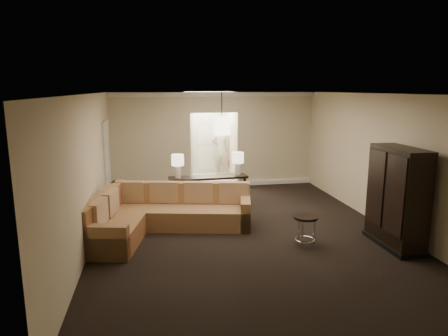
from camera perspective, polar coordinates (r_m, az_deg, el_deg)
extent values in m
plane|color=black|center=(8.33, 2.94, -9.10)|extent=(8.00, 8.00, 0.00)
cube|color=beige|center=(11.84, -1.39, 4.01)|extent=(6.00, 0.04, 2.80)
cube|color=beige|center=(4.30, 15.48, -9.61)|extent=(6.00, 0.04, 2.80)
cube|color=beige|center=(7.84, -18.83, -0.36)|extent=(0.04, 8.00, 2.80)
cube|color=beige|center=(9.11, 21.74, 1.00)|extent=(0.04, 8.00, 2.80)
cube|color=silver|center=(7.81, 3.15, 10.53)|extent=(6.00, 8.00, 0.02)
cube|color=white|center=(11.69, -1.39, 10.46)|extent=(6.00, 0.10, 0.12)
cube|color=white|center=(12.03, -1.32, -2.36)|extent=(6.00, 0.10, 0.12)
cube|color=silver|center=(10.63, -16.38, 0.81)|extent=(0.05, 0.90, 2.10)
cube|color=beige|center=(13.06, -2.04, -1.54)|extent=(1.40, 2.00, 0.01)
cube|color=beige|center=(12.74, -5.21, 4.49)|extent=(0.04, 2.00, 2.80)
cube|color=beige|center=(12.93, 1.00, 4.64)|extent=(0.04, 2.00, 2.80)
cube|color=beige|center=(13.80, -2.67, 5.05)|extent=(1.40, 0.04, 2.80)
cube|color=silver|center=(13.81, -2.64, 3.59)|extent=(0.90, 0.05, 2.10)
cube|color=brown|center=(8.65, -6.45, -6.90)|extent=(3.16, 1.52, 0.42)
cube|color=brown|center=(7.81, -15.53, -9.29)|extent=(1.19, 1.57, 0.42)
cube|color=brown|center=(8.84, -6.20, -3.48)|extent=(3.02, 0.87, 0.47)
cube|color=brown|center=(8.23, -16.88, -5.04)|extent=(0.74, 2.43, 0.47)
cube|color=brown|center=(8.53, 3.05, -6.38)|extent=(0.39, 0.93, 0.63)
cube|color=brown|center=(7.23, -17.00, -10.19)|extent=(0.93, 0.39, 0.63)
cube|color=#A48457|center=(9.01, -13.29, -3.31)|extent=(0.65, 0.29, 0.47)
cube|color=#A48457|center=(8.84, -8.53, -3.40)|extent=(0.65, 0.29, 0.47)
cube|color=#A48457|center=(8.74, -3.62, -3.47)|extent=(0.65, 0.29, 0.47)
cube|color=#A48457|center=(8.70, 1.37, -3.52)|extent=(0.65, 0.29, 0.47)
cube|color=#A48457|center=(8.27, -15.87, -4.74)|extent=(0.28, 0.63, 0.47)
cube|color=#A48457|center=(7.63, -17.47, -6.18)|extent=(0.28, 0.63, 0.47)
cube|color=beige|center=(9.06, -5.08, -6.37)|extent=(1.05, 1.05, 0.32)
cube|color=beige|center=(9.00, -5.10, -5.24)|extent=(1.16, 1.16, 0.06)
cube|color=black|center=(8.94, -5.28, -5.12)|extent=(0.09, 0.16, 0.02)
cube|color=beige|center=(9.17, -4.61, -4.71)|extent=(0.28, 0.33, 0.01)
cube|color=black|center=(9.93, -2.25, -1.35)|extent=(1.97, 0.54, 0.05)
cube|color=black|center=(9.90, -7.30, -3.70)|extent=(0.09, 0.40, 0.71)
cube|color=black|center=(10.22, 2.67, -3.14)|extent=(0.09, 0.40, 0.71)
cube|color=black|center=(10.09, -2.22, -4.79)|extent=(1.88, 0.49, 0.04)
cube|color=black|center=(8.02, 23.52, -3.89)|extent=(0.51, 1.24, 1.86)
cube|color=black|center=(7.59, 23.21, -3.65)|extent=(0.03, 0.55, 1.42)
cube|color=black|center=(8.10, 20.82, -2.57)|extent=(0.03, 0.55, 1.42)
cube|color=black|center=(8.28, 23.04, -9.84)|extent=(0.55, 1.30, 0.09)
cylinder|color=black|center=(7.65, 11.59, -6.91)|extent=(0.45, 0.45, 0.04)
torus|color=silver|center=(7.80, 11.46, -9.98)|extent=(0.37, 0.37, 0.02)
cylinder|color=silver|center=(7.78, 12.77, -8.80)|extent=(0.02, 0.02, 0.53)
cylinder|color=silver|center=(7.86, 10.63, -8.51)|extent=(0.02, 0.02, 0.53)
cylinder|color=silver|center=(7.58, 11.13, -9.27)|extent=(0.02, 0.02, 0.53)
cylinder|color=silver|center=(9.79, -6.60, -0.52)|extent=(0.14, 0.14, 0.31)
cylinder|color=beige|center=(9.73, -6.64, 1.15)|extent=(0.30, 0.30, 0.27)
cylinder|color=silver|center=(10.06, 1.97, -0.12)|extent=(0.14, 0.14, 0.31)
cylinder|color=beige|center=(10.01, 1.98, 1.50)|extent=(0.30, 0.30, 0.27)
cylinder|color=black|center=(10.46, -0.31, 9.10)|extent=(0.02, 0.02, 0.60)
cube|color=#F3E4BE|center=(10.50, -0.31, 6.10)|extent=(0.38, 0.38, 0.48)
imported|color=beige|center=(13.31, -0.38, 3.08)|extent=(0.85, 0.72, 2.00)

